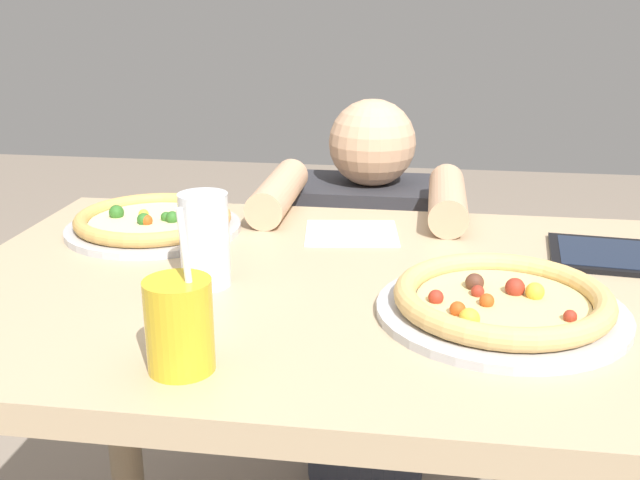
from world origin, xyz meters
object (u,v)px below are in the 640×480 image
object	(u,v)px
pizza_far	(154,222)
water_cup_clear	(205,239)
drink_cup_colored	(180,325)
pizza_near	(502,302)
diner_seated	(368,317)
tablet	(628,256)

from	to	relation	value
pizza_far	water_cup_clear	size ratio (longest dim) A/B	2.25
pizza_far	water_cup_clear	bearing A→B (deg)	-54.36
pizza_far	drink_cup_colored	world-z (taller)	drink_cup_colored
pizza_near	water_cup_clear	distance (m)	0.42
water_cup_clear	pizza_near	bearing A→B (deg)	-6.82
drink_cup_colored	diner_seated	size ratio (longest dim) A/B	0.20
pizza_near	tablet	size ratio (longest dim) A/B	1.28
pizza_far	tablet	xyz separation A→B (m)	(0.80, -0.03, -0.01)
tablet	pizza_near	bearing A→B (deg)	-130.84
pizza_near	drink_cup_colored	distance (m)	0.42
pizza_near	pizza_far	world-z (taller)	same
pizza_near	drink_cup_colored	size ratio (longest dim) A/B	1.73
diner_seated	pizza_near	bearing A→B (deg)	-71.24
pizza_far	drink_cup_colored	distance (m)	0.52
pizza_far	drink_cup_colored	xyz separation A→B (m)	(0.21, -0.48, 0.04)
pizza_far	tablet	bearing A→B (deg)	-1.94
tablet	diner_seated	bearing A→B (deg)	136.93
drink_cup_colored	pizza_far	bearing A→B (deg)	113.66
water_cup_clear	diner_seated	world-z (taller)	diner_seated
drink_cup_colored	tablet	size ratio (longest dim) A/B	0.74
pizza_far	drink_cup_colored	size ratio (longest dim) A/B	1.62
drink_cup_colored	tablet	distance (m)	0.74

